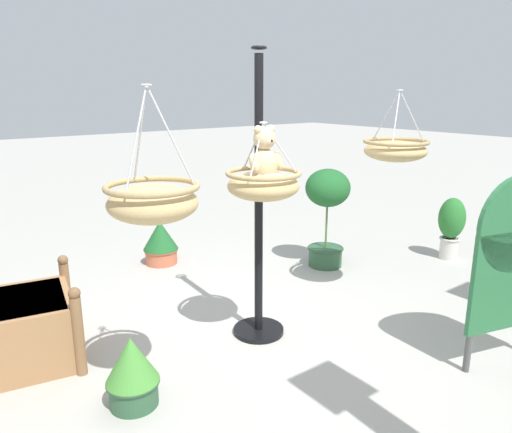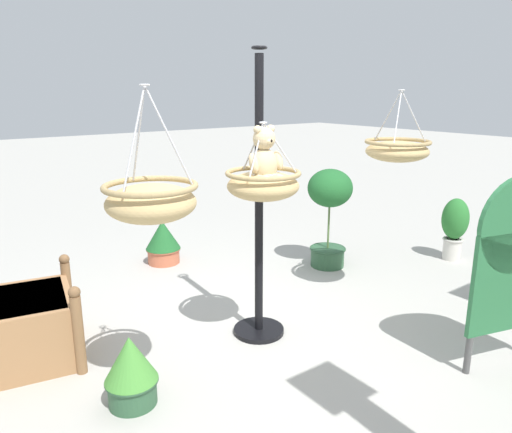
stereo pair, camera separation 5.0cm
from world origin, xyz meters
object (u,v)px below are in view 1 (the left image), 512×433
at_px(teddy_bear, 265,159).
at_px(potted_plant_fern_front, 132,371).
at_px(hanging_basket_right_low, 153,201).
at_px(wooden_planter_box, 18,329).
at_px(potted_plant_conical_shrub, 161,242).
at_px(potted_plant_small_succulent, 327,206).
at_px(display_pole_central, 259,253).
at_px(hanging_basket_left_high, 396,149).
at_px(hanging_basket_with_teddy, 263,184).
at_px(potted_plant_bushy_green, 507,300).
at_px(potted_plant_flowering_red, 451,225).

xyz_separation_m(teddy_bear, potted_plant_fern_front, (1.14, 0.01, -1.33)).
xyz_separation_m(hanging_basket_right_low, potted_plant_fern_front, (0.13, -0.19, -1.18)).
bearing_deg(potted_plant_fern_front, wooden_planter_box, -65.21).
height_order(potted_plant_fern_front, potted_plant_conical_shrub, potted_plant_conical_shrub).
bearing_deg(potted_plant_conical_shrub, potted_plant_fern_front, 59.56).
bearing_deg(potted_plant_small_succulent, display_pole_central, 26.59).
relative_size(wooden_planter_box, potted_plant_conical_shrub, 1.89).
distance_m(wooden_planter_box, potted_plant_small_succulent, 3.46).
relative_size(hanging_basket_right_low, potted_plant_fern_front, 1.60).
xyz_separation_m(hanging_basket_left_high, hanging_basket_right_low, (2.52, 0.18, -0.10)).
height_order(teddy_bear, potted_plant_small_succulent, teddy_bear).
xyz_separation_m(hanging_basket_right_low, potted_plant_small_succulent, (-2.82, -1.31, -0.70)).
relative_size(teddy_bear, potted_plant_fern_front, 0.86).
xyz_separation_m(hanging_basket_with_teddy, hanging_basket_left_high, (-1.51, 0.04, 0.15)).
height_order(wooden_planter_box, potted_plant_conical_shrub, wooden_planter_box).
xyz_separation_m(potted_plant_fern_front, potted_plant_bushy_green, (-3.44, 0.83, -0.14)).
xyz_separation_m(hanging_basket_with_teddy, potted_plant_flowering_red, (-3.24, -0.32, -0.94)).
xyz_separation_m(hanging_basket_right_low, potted_plant_conical_shrub, (-1.28, -2.59, -1.16)).
relative_size(potted_plant_fern_front, potted_plant_bushy_green, 1.16).
bearing_deg(wooden_planter_box, hanging_basket_left_high, 161.49).
height_order(hanging_basket_left_high, potted_plant_fern_front, hanging_basket_left_high).
xyz_separation_m(potted_plant_fern_front, potted_plant_conical_shrub, (-1.41, -2.40, 0.02)).
relative_size(hanging_basket_right_low, potted_plant_small_succulent, 0.67).
bearing_deg(wooden_planter_box, potted_plant_fern_front, 114.79).
bearing_deg(teddy_bear, hanging_basket_left_high, 179.17).
bearing_deg(potted_plant_flowering_red, potted_plant_conical_shrub, -34.56).
bearing_deg(potted_plant_conical_shrub, wooden_planter_box, 35.73).
bearing_deg(potted_plant_fern_front, potted_plant_flowering_red, -175.37).
relative_size(hanging_basket_with_teddy, potted_plant_conical_shrub, 1.08).
bearing_deg(potted_plant_small_succulent, potted_plant_conical_shrub, -39.74).
xyz_separation_m(potted_plant_flowering_red, potted_plant_conical_shrub, (2.96, -2.04, -0.17)).
xyz_separation_m(hanging_basket_right_low, potted_plant_flowering_red, (-4.25, -0.54, -0.99)).
bearing_deg(wooden_planter_box, potted_plant_flowering_red, 171.98).
bearing_deg(hanging_basket_left_high, hanging_basket_with_teddy, -1.65).
height_order(teddy_bear, potted_plant_conical_shrub, teddy_bear).
bearing_deg(display_pole_central, potted_plant_conical_shrub, -93.34).
height_order(potted_plant_bushy_green, potted_plant_small_succulent, potted_plant_small_succulent).
height_order(teddy_bear, hanging_basket_right_low, hanging_basket_right_low).
xyz_separation_m(teddy_bear, potted_plant_small_succulent, (-1.81, -1.10, -0.84)).
bearing_deg(potted_plant_fern_front, hanging_basket_with_teddy, -178.26).
relative_size(display_pole_central, potted_plant_flowering_red, 3.05).
xyz_separation_m(hanging_basket_left_high, potted_plant_small_succulent, (-0.30, -1.13, -0.80)).
height_order(potted_plant_small_succulent, potted_plant_conical_shrub, potted_plant_small_succulent).
bearing_deg(hanging_basket_right_low, potted_plant_flowering_red, -172.69).
distance_m(hanging_basket_right_low, potted_plant_flowering_red, 4.39).
bearing_deg(teddy_bear, potted_plant_bushy_green, 159.94).
xyz_separation_m(wooden_planter_box, potted_plant_small_succulent, (-3.43, -0.08, 0.45)).
height_order(display_pole_central, potted_plant_fern_front, display_pole_central).
bearing_deg(hanging_basket_with_teddy, hanging_basket_right_low, 12.56).
bearing_deg(hanging_basket_right_low, wooden_planter_box, -63.70).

